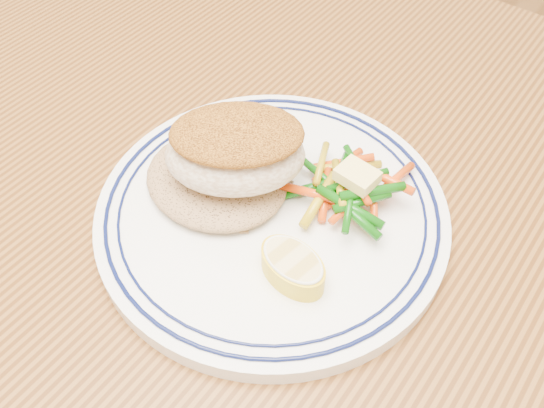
{
  "coord_description": "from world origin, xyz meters",
  "views": [
    {
      "loc": [
        0.19,
        -0.21,
        1.13
      ],
      "look_at": [
        0.01,
        0.03,
        0.77
      ],
      "focal_mm": 40.0,
      "sensor_mm": 36.0,
      "label": 1
    }
  ],
  "objects_px": {
    "dining_table": "(244,308)",
    "rice_pilaf": "(216,176)",
    "fish_fillet": "(236,149)",
    "lemon_wedge": "(293,266)",
    "plate": "(272,213)",
    "vegetable_pile": "(347,187)"
  },
  "relations": [
    {
      "from": "plate",
      "to": "fish_fillet",
      "type": "relative_size",
      "value": 2.1
    },
    {
      "from": "rice_pilaf",
      "to": "vegetable_pile",
      "type": "distance_m",
      "value": 0.1
    },
    {
      "from": "rice_pilaf",
      "to": "dining_table",
      "type": "bearing_deg",
      "value": -31.18
    },
    {
      "from": "plate",
      "to": "vegetable_pile",
      "type": "relative_size",
      "value": 2.58
    },
    {
      "from": "plate",
      "to": "vegetable_pile",
      "type": "height_order",
      "value": "vegetable_pile"
    },
    {
      "from": "fish_fillet",
      "to": "lemon_wedge",
      "type": "height_order",
      "value": "fish_fillet"
    },
    {
      "from": "dining_table",
      "to": "rice_pilaf",
      "type": "relative_size",
      "value": 12.67
    },
    {
      "from": "dining_table",
      "to": "vegetable_pile",
      "type": "xyz_separation_m",
      "value": [
        0.05,
        0.08,
        0.12
      ]
    },
    {
      "from": "rice_pilaf",
      "to": "plate",
      "type": "bearing_deg",
      "value": 8.48
    },
    {
      "from": "dining_table",
      "to": "vegetable_pile",
      "type": "height_order",
      "value": "vegetable_pile"
    },
    {
      "from": "fish_fillet",
      "to": "vegetable_pile",
      "type": "bearing_deg",
      "value": 29.68
    },
    {
      "from": "dining_table",
      "to": "plate",
      "type": "bearing_deg",
      "value": 79.65
    },
    {
      "from": "dining_table",
      "to": "vegetable_pile",
      "type": "distance_m",
      "value": 0.15
    },
    {
      "from": "dining_table",
      "to": "rice_pilaf",
      "type": "height_order",
      "value": "rice_pilaf"
    },
    {
      "from": "plate",
      "to": "rice_pilaf",
      "type": "xyz_separation_m",
      "value": [
        -0.05,
        -0.01,
        0.02
      ]
    },
    {
      "from": "dining_table",
      "to": "fish_fillet",
      "type": "height_order",
      "value": "fish_fillet"
    },
    {
      "from": "plate",
      "to": "rice_pilaf",
      "type": "bearing_deg",
      "value": -171.52
    },
    {
      "from": "lemon_wedge",
      "to": "plate",
      "type": "bearing_deg",
      "value": 139.44
    },
    {
      "from": "rice_pilaf",
      "to": "fish_fillet",
      "type": "height_order",
      "value": "fish_fillet"
    },
    {
      "from": "vegetable_pile",
      "to": "plate",
      "type": "bearing_deg",
      "value": -132.94
    },
    {
      "from": "plate",
      "to": "vegetable_pile",
      "type": "distance_m",
      "value": 0.06
    },
    {
      "from": "plate",
      "to": "rice_pilaf",
      "type": "height_order",
      "value": "rice_pilaf"
    }
  ]
}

